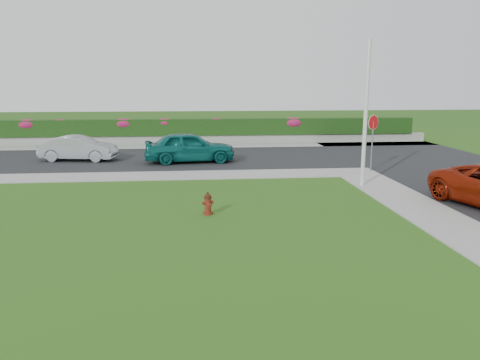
{
  "coord_description": "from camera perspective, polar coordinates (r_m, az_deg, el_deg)",
  "views": [
    {
      "loc": [
        -0.38,
        -11.87,
        4.08
      ],
      "look_at": [
        1.08,
        3.47,
        0.9
      ],
      "focal_mm": 35.0,
      "sensor_mm": 36.0,
      "label": 1
    }
  ],
  "objects": [
    {
      "name": "sedan_silver",
      "position": [
        26.47,
        -19.08,
        3.69
      ],
      "size": [
        4.19,
        2.0,
        1.32
      ],
      "primitive_type": "imported",
      "rotation": [
        0.0,
        0.0,
        1.42
      ],
      "color": "#9B9DA2",
      "rests_on": "street_far"
    },
    {
      "name": "fire_hydrant",
      "position": [
        14.87,
        -3.93,
        -2.92
      ],
      "size": [
        0.38,
        0.36,
        0.73
      ],
      "rotation": [
        0.0,
        0.0,
        0.37
      ],
      "color": "#501D0C",
      "rests_on": "ground"
    },
    {
      "name": "ground",
      "position": [
        12.56,
        -3.45,
        -7.32
      ],
      "size": [
        120.0,
        120.0,
        0.0
      ],
      "primitive_type": "plane",
      "color": "black",
      "rests_on": "ground"
    },
    {
      "name": "retaining_wall",
      "position": [
        32.6,
        -6.52,
        4.93
      ],
      "size": [
        34.0,
        0.4,
        0.6
      ],
      "primitive_type": "cube",
      "color": "gray",
      "rests_on": "ground"
    },
    {
      "name": "sedan_teal",
      "position": [
        24.64,
        -6.16,
        4.03
      ],
      "size": [
        4.83,
        2.29,
        1.59
      ],
      "primitive_type": "imported",
      "rotation": [
        0.0,
        0.0,
        1.66
      ],
      "color": "#0B5953",
      "rests_on": "street_far"
    },
    {
      "name": "flower_clump_f",
      "position": [
        33.19,
        6.47,
        6.96
      ],
      "size": [
        1.51,
        0.97,
        0.75
      ],
      "primitive_type": "ellipsoid",
      "color": "#B21E54",
      "rests_on": "hedge"
    },
    {
      "name": "utility_pole",
      "position": [
        19.22,
        15.07,
        7.67
      ],
      "size": [
        0.16,
        0.16,
        5.75
      ],
      "primitive_type": "cylinder",
      "color": "silver",
      "rests_on": "ground"
    },
    {
      "name": "curb_corner",
      "position": [
        22.51,
        13.8,
        0.93
      ],
      "size": [
        2.0,
        2.0,
        0.04
      ],
      "primitive_type": "cube",
      "color": "gray",
      "rests_on": "ground"
    },
    {
      "name": "flower_clump_d",
      "position": [
        32.55,
        -9.19,
        6.9
      ],
      "size": [
        1.2,
        0.77,
        0.6
      ],
      "primitive_type": "ellipsoid",
      "color": "#B21E54",
      "rests_on": "hedge"
    },
    {
      "name": "sidewalk_far",
      "position": [
        22.0,
        -20.14,
        0.3
      ],
      "size": [
        24.0,
        2.0,
        0.04
      ],
      "primitive_type": "cube",
      "color": "gray",
      "rests_on": "ground"
    },
    {
      "name": "street_far",
      "position": [
        26.6,
        -15.39,
        2.46
      ],
      "size": [
        26.0,
        8.0,
        0.04
      ],
      "primitive_type": "cube",
      "color": "black",
      "rests_on": "ground"
    },
    {
      "name": "flower_clump_b",
      "position": [
        33.72,
        -21.13,
        6.48
      ],
      "size": [
        1.05,
        0.67,
        0.52
      ],
      "primitive_type": "ellipsoid",
      "color": "#B21E54",
      "rests_on": "hedge"
    },
    {
      "name": "flower_clump_e",
      "position": [
        32.51,
        -2.87,
        7.08
      ],
      "size": [
        1.07,
        0.69,
        0.53
      ],
      "primitive_type": "ellipsoid",
      "color": "#B21E54",
      "rests_on": "hedge"
    },
    {
      "name": "stop_sign",
      "position": [
        22.76,
        15.9,
        5.98
      ],
      "size": [
        0.64,
        0.38,
        2.68
      ],
      "rotation": [
        0.0,
        0.0,
        0.13
      ],
      "color": "slate",
      "rests_on": "ground"
    },
    {
      "name": "sidewalk_beyond",
      "position": [
        31.15,
        -6.55,
        4.1
      ],
      "size": [
        34.0,
        2.0,
        0.04
      ],
      "primitive_type": "cube",
      "color": "gray",
      "rests_on": "ground"
    },
    {
      "name": "flower_clump_c",
      "position": [
        32.84,
        -13.99,
        6.68
      ],
      "size": [
        1.4,
        0.9,
        0.7
      ],
      "primitive_type": "ellipsoid",
      "color": "#B21E54",
      "rests_on": "hedge"
    },
    {
      "name": "flower_clump_a",
      "position": [
        34.34,
        -24.49,
        6.17
      ],
      "size": [
        1.43,
        0.92,
        0.71
      ],
      "primitive_type": "ellipsoid",
      "color": "#B21E54",
      "rests_on": "hedge"
    },
    {
      "name": "hedge",
      "position": [
        32.61,
        -6.55,
        6.43
      ],
      "size": [
        32.0,
        0.9,
        1.1
      ],
      "primitive_type": "cube",
      "color": "black",
      "rests_on": "retaining_wall"
    }
  ]
}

